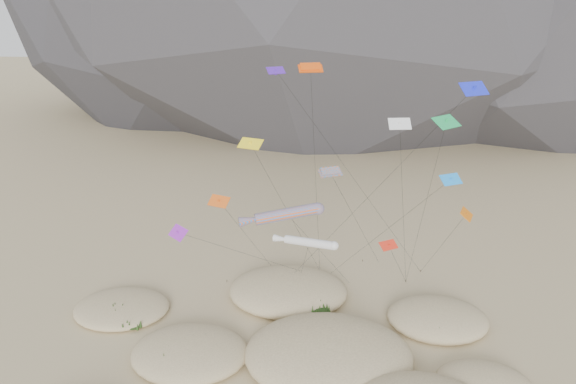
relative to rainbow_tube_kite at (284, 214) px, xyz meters
The scene contains 8 objects.
dunes 14.24m from the rainbow_tube_kite, 72.08° to the right, with size 47.38×39.30×4.07m.
dune_grass 14.36m from the rainbow_tube_kite, 80.19° to the right, with size 41.54×28.69×1.54m.
kite_stakes 19.12m from the rainbow_tube_kite, 69.71° to the left, with size 24.59×7.55×0.30m.
rainbow_tube_kite is the anchor object (origin of this frame).
white_tube_kite 4.96m from the rainbow_tube_kite, 44.42° to the left, with size 6.97×10.95×10.50m.
orange_parafoil 14.75m from the rainbow_tube_kite, 71.79° to the left, with size 2.72×7.10×27.44m.
multi_parafoil 6.25m from the rainbow_tube_kite, ahead, with size 8.19×18.47×18.73m.
delta_kites 8.95m from the rainbow_tube_kite, ahead, with size 31.35×21.61×27.81m.
Camera 1 is at (1.49, -40.30, 34.64)m, focal length 35.00 mm.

